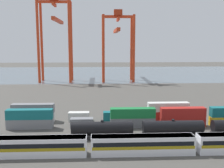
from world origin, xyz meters
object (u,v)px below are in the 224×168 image
at_px(gantry_crane_west, 56,30).
at_px(shipping_container_2, 82,123).
at_px(passenger_train, 143,144).
at_px(shipping_container_3, 133,122).
at_px(shipping_container_13, 168,115).
at_px(shipping_container_0, 30,124).
at_px(gantry_crane_central, 118,38).

bearing_deg(gantry_crane_west, shipping_container_2, -77.47).
distance_m(passenger_train, shipping_container_3, 18.29).
xyz_separation_m(shipping_container_3, shipping_container_13, (11.37, 6.58, 0.00)).
height_order(shipping_container_0, gantry_crane_west, gantry_crane_west).
bearing_deg(gantry_crane_west, gantry_crane_central, 0.61).
relative_size(passenger_train, shipping_container_2, 10.75).
distance_m(shipping_container_0, gantry_crane_central, 101.81).
bearing_deg(gantry_crane_central, shipping_container_2, -99.59).
height_order(shipping_container_0, gantry_crane_central, gantry_crane_central).
relative_size(shipping_container_2, gantry_crane_west, 0.12).
distance_m(shipping_container_13, gantry_crane_central, 91.50).
bearing_deg(shipping_container_2, shipping_container_13, 14.69).
bearing_deg(shipping_container_0, passenger_train, -33.79).
xyz_separation_m(shipping_container_3, gantry_crane_west, (-34.58, 93.84, 29.08)).
distance_m(gantry_crane_west, gantry_crane_central, 37.05).
distance_m(shipping_container_0, shipping_container_3, 27.46).
relative_size(shipping_container_0, shipping_container_3, 1.00).
distance_m(shipping_container_2, shipping_container_3, 13.73).
relative_size(shipping_container_0, gantry_crane_central, 0.29).
bearing_deg(shipping_container_0, shipping_container_13, 9.62).
height_order(shipping_container_0, shipping_container_3, same).
relative_size(shipping_container_2, gantry_crane_central, 0.14).
bearing_deg(shipping_container_0, gantry_crane_central, 72.53).
xyz_separation_m(gantry_crane_west, gantry_crane_central, (36.77, 0.39, -4.49)).
xyz_separation_m(shipping_container_0, gantry_crane_west, (-7.12, 93.84, 29.08)).
bearing_deg(shipping_container_2, gantry_crane_west, 102.53).
bearing_deg(gantry_crane_central, shipping_container_3, -91.33).
bearing_deg(passenger_train, shipping_container_3, 89.46).
bearing_deg(shipping_container_3, shipping_container_13, 30.05).
relative_size(shipping_container_2, shipping_container_3, 0.50).
bearing_deg(gantry_crane_central, gantry_crane_west, -179.39).
bearing_deg(shipping_container_13, gantry_crane_central, 95.98).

